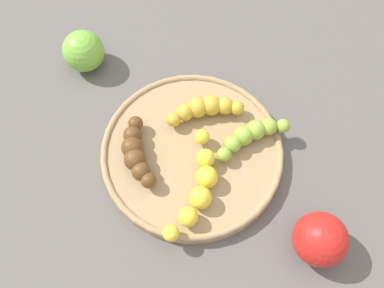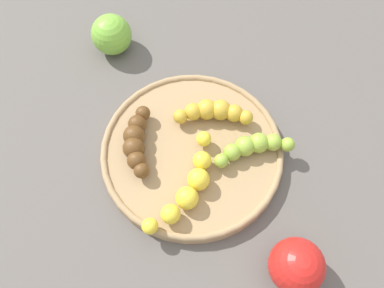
{
  "view_description": "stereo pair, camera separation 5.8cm",
  "coord_description": "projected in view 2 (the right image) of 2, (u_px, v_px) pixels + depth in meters",
  "views": [
    {
      "loc": [
        -0.18,
        -0.19,
        0.56
      ],
      "look_at": [
        0.0,
        0.0,
        0.04
      ],
      "focal_mm": 37.96,
      "sensor_mm": 36.0,
      "label": 1
    },
    {
      "loc": [
        -0.13,
        -0.23,
        0.56
      ],
      "look_at": [
        0.0,
        0.0,
        0.04
      ],
      "focal_mm": 37.96,
      "sensor_mm": 36.0,
      "label": 2
    }
  ],
  "objects": [
    {
      "name": "ground_plane",
      "position": [
        192.0,
        155.0,
        0.62
      ],
      "size": [
        2.4,
        2.4,
        0.0
      ],
      "primitive_type": "plane",
      "color": "#56514C"
    },
    {
      "name": "fruit_bowl",
      "position": [
        192.0,
        152.0,
        0.61
      ],
      "size": [
        0.27,
        0.27,
        0.02
      ],
      "color": "#A08259",
      "rests_on": "ground_plane"
    },
    {
      "name": "banana_spotted",
      "position": [
        214.0,
        112.0,
        0.61
      ],
      "size": [
        0.11,
        0.08,
        0.03
      ],
      "rotation": [
        0.0,
        0.0,
        1.01
      ],
      "color": "gold",
      "rests_on": "fruit_bowl"
    },
    {
      "name": "banana_overripe",
      "position": [
        136.0,
        142.0,
        0.59
      ],
      "size": [
        0.07,
        0.11,
        0.03
      ],
      "rotation": [
        0.0,
        0.0,
        2.67
      ],
      "color": "#593819",
      "rests_on": "fruit_bowl"
    },
    {
      "name": "banana_yellow",
      "position": [
        189.0,
        186.0,
        0.56
      ],
      "size": [
        0.15,
        0.1,
        0.03
      ],
      "rotation": [
        0.0,
        0.0,
        5.24
      ],
      "color": "yellow",
      "rests_on": "fruit_bowl"
    },
    {
      "name": "banana_green",
      "position": [
        253.0,
        147.0,
        0.59
      ],
      "size": [
        0.12,
        0.05,
        0.03
      ],
      "rotation": [
        0.0,
        0.0,
        1.31
      ],
      "color": "#8CAD38",
      "rests_on": "fruit_bowl"
    },
    {
      "name": "apple_red",
      "position": [
        297.0,
        266.0,
        0.51
      ],
      "size": [
        0.07,
        0.07,
        0.07
      ],
      "primitive_type": "sphere",
      "color": "red",
      "rests_on": "ground_plane"
    },
    {
      "name": "apple_green",
      "position": [
        112.0,
        35.0,
        0.68
      ],
      "size": [
        0.07,
        0.07,
        0.07
      ],
      "primitive_type": "sphere",
      "color": "#72B238",
      "rests_on": "ground_plane"
    }
  ]
}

